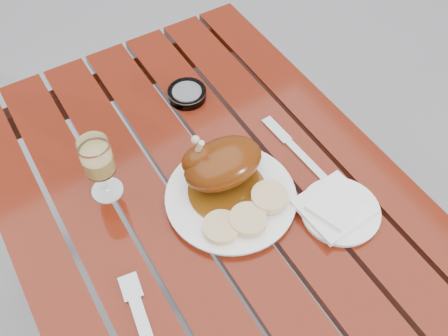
# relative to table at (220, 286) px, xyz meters

# --- Properties ---
(ground) EXTENTS (60.00, 60.00, 0.00)m
(ground) POSITION_rel_table_xyz_m (0.00, 0.00, -0.38)
(ground) COLOR slate
(ground) RESTS_ON ground
(table) EXTENTS (0.80, 1.20, 0.75)m
(table) POSITION_rel_table_xyz_m (0.00, 0.00, 0.00)
(table) COLOR maroon
(table) RESTS_ON ground
(dinner_plate) EXTENTS (0.36, 0.36, 0.02)m
(dinner_plate) POSITION_rel_table_xyz_m (0.04, 0.01, 0.38)
(dinner_plate) COLOR white
(dinner_plate) RESTS_ON table
(roast_duck) EXTENTS (0.18, 0.17, 0.13)m
(roast_duck) POSITION_rel_table_xyz_m (0.04, 0.06, 0.44)
(roast_duck) COLOR #5C300A
(roast_duck) RESTS_ON dinner_plate
(bread_dumplings) EXTENTS (0.19, 0.09, 0.02)m
(bread_dumplings) POSITION_rel_table_xyz_m (0.03, -0.05, 0.41)
(bread_dumplings) COLOR #E1BD89
(bread_dumplings) RESTS_ON dinner_plate
(wine_glass) EXTENTS (0.08, 0.08, 0.16)m
(wine_glass) POSITION_rel_table_xyz_m (-0.17, 0.17, 0.45)
(wine_glass) COLOR #E4C468
(wine_glass) RESTS_ON table
(side_plate) EXTENTS (0.21, 0.21, 0.01)m
(side_plate) POSITION_rel_table_xyz_m (0.21, -0.13, 0.38)
(side_plate) COLOR white
(side_plate) RESTS_ON table
(napkin) EXTENTS (0.14, 0.13, 0.01)m
(napkin) POSITION_rel_table_xyz_m (0.20, -0.12, 0.39)
(napkin) COLOR white
(napkin) RESTS_ON side_plate
(ashtray) EXTENTS (0.12, 0.12, 0.02)m
(ashtray) POSITION_rel_table_xyz_m (0.10, 0.32, 0.39)
(ashtray) COLOR #B2B7BC
(ashtray) RESTS_ON table
(fork) EXTENTS (0.05, 0.19, 0.01)m
(fork) POSITION_rel_table_xyz_m (-0.24, -0.14, 0.38)
(fork) COLOR gray
(fork) RESTS_ON table
(knife) EXTENTS (0.03, 0.19, 0.01)m
(knife) POSITION_rel_table_xyz_m (0.23, 0.04, 0.38)
(knife) COLOR gray
(knife) RESTS_ON table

